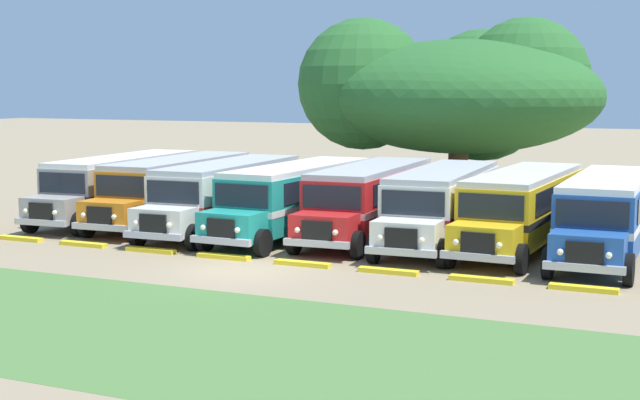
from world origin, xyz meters
name	(u,v)px	position (x,y,z in m)	size (l,w,h in m)	color
ground_plane	(241,270)	(0.00, 0.00, 0.00)	(220.00, 220.00, 0.00)	#937F60
foreground_grass_strip	(100,323)	(0.00, -7.31, 0.00)	(80.00, 8.74, 0.01)	#4C7538
parked_bus_slot_0	(121,184)	(-10.74, 8.09, 1.58)	(3.25, 10.92, 2.82)	#9E9993
parked_bus_slot_1	(176,187)	(-7.78, 8.09, 1.58)	(3.10, 10.89, 2.82)	orange
parked_bus_slot_2	(227,192)	(-4.71, 7.23, 1.58)	(3.09, 10.89, 2.82)	silver
parked_bus_slot_3	(296,196)	(-1.51, 7.30, 1.58)	(2.92, 10.87, 2.82)	teal
parked_bus_slot_4	(370,197)	(1.35, 8.18, 1.58)	(3.10, 10.89, 2.82)	red
parked_bus_slot_5	(443,202)	(4.46, 7.86, 1.58)	(3.19, 10.91, 2.82)	silver
parked_bus_slot_6	(523,206)	(7.49, 8.02, 1.58)	(3.02, 10.88, 2.82)	yellow
parked_bus_slot_7	(608,212)	(10.57, 7.64, 1.58)	(2.74, 10.85, 2.82)	#23519E
curb_wheelstop_0	(20,239)	(-10.68, 1.51, 0.07)	(2.00, 0.36, 0.15)	yellow
curb_wheelstop_1	(83,244)	(-7.63, 1.51, 0.07)	(2.00, 0.36, 0.15)	yellow
curb_wheelstop_2	(151,250)	(-4.58, 1.51, 0.07)	(2.00, 0.36, 0.15)	yellow
curb_wheelstop_3	(224,257)	(-1.53, 1.51, 0.07)	(2.00, 0.36, 0.15)	yellow
curb_wheelstop_4	(302,264)	(1.53, 1.51, 0.07)	(2.00, 0.36, 0.15)	yellow
curb_wheelstop_5	(388,271)	(4.58, 1.51, 0.07)	(2.00, 0.36, 0.15)	yellow
curb_wheelstop_6	(481,280)	(7.63, 1.51, 0.07)	(2.00, 0.36, 0.15)	yellow
curb_wheelstop_7	(584,289)	(10.68, 1.51, 0.07)	(2.00, 0.36, 0.15)	yellow
broad_shade_tree	(459,93)	(1.07, 21.96, 5.65)	(15.73, 15.10, 9.59)	brown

